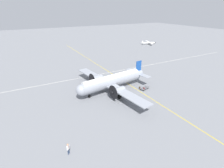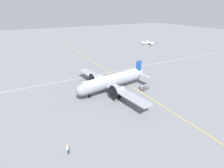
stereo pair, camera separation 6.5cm
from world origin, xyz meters
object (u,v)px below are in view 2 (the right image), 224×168
suitcase_upright_spare (144,89)px  light_aircraft_distant (149,43)px  airliner_main (111,81)px  suitcase_near_door (140,88)px  baggage_cart (145,88)px  traffic_cone (123,91)px  crew_foreground (68,148)px

suitcase_upright_spare → light_aircraft_distant: (-43.90, 38.21, 0.56)m
airliner_main → suitcase_near_door: 7.59m
baggage_cart → traffic_cone: 5.52m
crew_foreground → traffic_cone: (-12.54, 16.73, -0.83)m
airliner_main → baggage_cart: 8.66m
traffic_cone → crew_foreground: bearing=-53.1°
suitcase_near_door → baggage_cart: (0.73, 0.91, -0.00)m
suitcase_near_door → traffic_cone: 4.50m
crew_foreground → baggage_cart: crew_foreground is taller
crew_foreground → airliner_main: bearing=-177.2°
airliner_main → suitcase_upright_spare: size_ratio=44.97×
baggage_cart → traffic_cone: bearing=-28.6°
suitcase_near_door → crew_foreground: bearing=-60.4°
light_aircraft_distant → airliner_main: bearing=-118.0°
crew_foreground → traffic_cone: 20.92m
suitcase_near_door → traffic_cone: bearing=-96.3°
suitcase_near_door → light_aircraft_distant: 57.87m
suitcase_upright_spare → light_aircraft_distant: size_ratio=0.06×
suitcase_near_door → traffic_cone: (-0.49, -4.47, -0.04)m
crew_foreground → suitcase_upright_spare: (-11.13, 21.75, -0.81)m
suitcase_near_door → baggage_cart: size_ratio=0.23×
crew_foreground → suitcase_near_door: size_ratio=2.92×
light_aircraft_distant → traffic_cone: 60.61m
suitcase_upright_spare → baggage_cart: size_ratio=0.22×
crew_foreground → traffic_cone: crew_foreground is taller
light_aircraft_distant → traffic_cone: light_aircraft_distant is taller
light_aircraft_distant → crew_foreground: bearing=-117.1°
crew_foreground → baggage_cart: (-11.32, 22.12, -0.80)m
airliner_main → crew_foreground: (14.50, -14.39, -1.47)m
suitcase_upright_spare → light_aircraft_distant: bearing=139.0°
airliner_main → light_aircraft_distant: 61.01m
suitcase_near_door → light_aircraft_distant: light_aircraft_distant is taller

